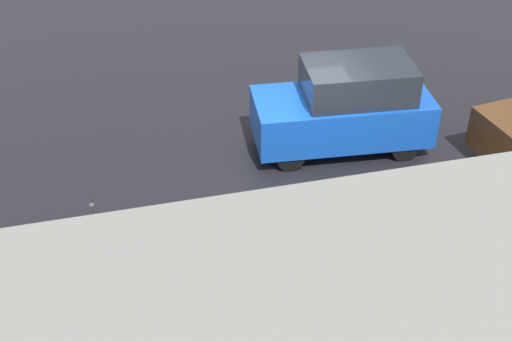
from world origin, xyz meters
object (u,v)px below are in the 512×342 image
at_px(fire_hydrant, 138,276).
at_px(pedestrian, 87,266).
at_px(sign_post, 99,245).
at_px(moving_hatchback, 346,107).

xyz_separation_m(fire_hydrant, pedestrian, (0.79, 0.16, 0.56)).
relative_size(fire_hydrant, sign_post, 0.33).
relative_size(moving_hatchback, fire_hydrant, 5.04).
bearing_deg(sign_post, pedestrian, -48.00).
bearing_deg(sign_post, moving_hatchback, -144.52).
height_order(fire_hydrant, sign_post, sign_post).
relative_size(moving_hatchback, pedestrian, 2.49).
xyz_separation_m(moving_hatchback, pedestrian, (5.85, 3.72, -0.07)).
bearing_deg(moving_hatchback, fire_hydrant, 35.18).
distance_m(moving_hatchback, sign_post, 6.90).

